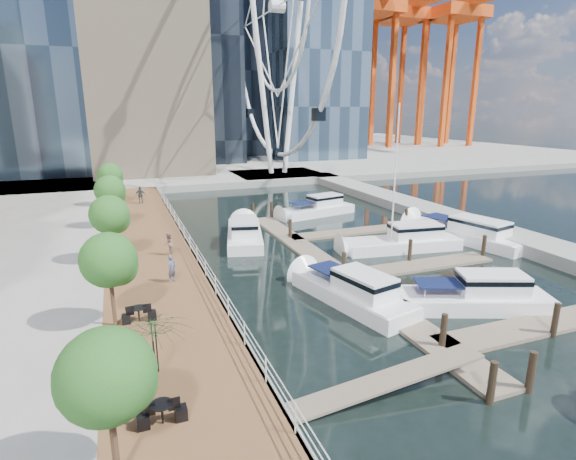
% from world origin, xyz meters
% --- Properties ---
extents(ground, '(520.00, 520.00, 0.00)m').
position_xyz_m(ground, '(0.00, 0.00, 0.00)').
color(ground, black).
rests_on(ground, ground).
extents(boardwalk, '(6.00, 60.00, 1.00)m').
position_xyz_m(boardwalk, '(-9.00, 15.00, 0.50)').
color(boardwalk, brown).
rests_on(boardwalk, ground).
extents(seawall, '(0.25, 60.00, 1.00)m').
position_xyz_m(seawall, '(-6.00, 15.00, 0.50)').
color(seawall, '#595954').
rests_on(seawall, ground).
extents(land_far, '(200.00, 114.00, 1.00)m').
position_xyz_m(land_far, '(0.00, 102.00, 0.50)').
color(land_far, gray).
rests_on(land_far, ground).
extents(breakwater, '(4.00, 60.00, 1.00)m').
position_xyz_m(breakwater, '(20.00, 20.00, 0.50)').
color(breakwater, gray).
rests_on(breakwater, ground).
extents(pier, '(14.00, 12.00, 1.00)m').
position_xyz_m(pier, '(14.00, 52.00, 0.50)').
color(pier, gray).
rests_on(pier, ground).
extents(railing, '(0.10, 60.00, 1.05)m').
position_xyz_m(railing, '(-6.10, 15.00, 1.52)').
color(railing, white).
rests_on(railing, boardwalk).
extents(floating_docks, '(16.00, 34.00, 2.60)m').
position_xyz_m(floating_docks, '(7.97, 9.98, 0.49)').
color(floating_docks, '#6D6051').
rests_on(floating_docks, ground).
extents(ferris_wheel, '(5.80, 45.60, 47.80)m').
position_xyz_m(ferris_wheel, '(14.00, 52.00, 25.92)').
color(ferris_wheel, white).
rests_on(ferris_wheel, ground).
extents(port_cranes, '(40.00, 52.00, 38.00)m').
position_xyz_m(port_cranes, '(67.67, 95.67, 20.00)').
color(port_cranes, '#D84C14').
rests_on(port_cranes, ground).
extents(street_trees, '(2.60, 42.60, 4.60)m').
position_xyz_m(street_trees, '(-11.40, 14.00, 4.29)').
color(street_trees, '#3F2B1C').
rests_on(street_trees, ground).
extents(cafe_tables, '(2.50, 13.70, 0.74)m').
position_xyz_m(cafe_tables, '(-10.40, -2.00, 1.37)').
color(cafe_tables, black).
rests_on(cafe_tables, ground).
extents(yacht_foreground, '(9.77, 5.83, 2.15)m').
position_xyz_m(yacht_foreground, '(7.54, 1.08, 0.00)').
color(yacht_foreground, white).
rests_on(yacht_foreground, ground).
extents(pedestrian_near, '(0.72, 0.72, 1.69)m').
position_xyz_m(pedestrian_near, '(-8.13, 8.77, 1.85)').
color(pedestrian_near, '#46475D').
rests_on(pedestrian_near, boardwalk).
extents(pedestrian_mid, '(0.78, 0.91, 1.65)m').
position_xyz_m(pedestrian_mid, '(-7.73, 14.09, 1.83)').
color(pedestrian_mid, '#7C6156').
rests_on(pedestrian_mid, boardwalk).
extents(pedestrian_far, '(1.15, 0.56, 1.90)m').
position_xyz_m(pedestrian_far, '(-8.49, 33.97, 1.95)').
color(pedestrian_far, '#2D3439').
rests_on(pedestrian_far, boardwalk).
extents(moored_yachts, '(23.49, 40.00, 11.50)m').
position_xyz_m(moored_yachts, '(9.32, 11.13, 0.00)').
color(moored_yachts, white).
rests_on(moored_yachts, ground).
extents(cafe_seating, '(3.99, 12.18, 2.68)m').
position_xyz_m(cafe_seating, '(-9.81, -4.54, 2.26)').
color(cafe_seating, '#0F391D').
rests_on(cafe_seating, ground).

